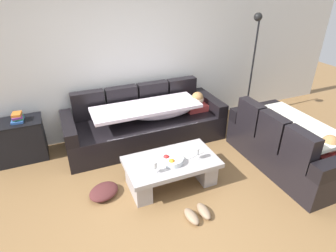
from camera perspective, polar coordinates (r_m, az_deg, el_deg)
ground_plane at (r=3.55m, az=0.65°, el=-16.44°), size 14.00×14.00×0.00m
back_wall at (r=4.70m, az=-10.07°, el=13.90°), size 9.00×0.10×2.70m
couch_along_wall at (r=4.67m, az=-4.14°, el=0.64°), size 2.56×0.92×0.88m
couch_near_window at (r=4.40m, az=23.36°, el=-3.61°), size 0.92×1.79×0.88m
coffee_table at (r=3.75m, az=0.66°, el=-8.71°), size 1.20×0.68×0.38m
fruit_bowl at (r=3.59m, az=0.82°, el=-6.97°), size 0.28×0.28×0.10m
wine_glass_near_left at (r=3.39m, az=-2.81°, el=-7.95°), size 0.07×0.07×0.17m
wine_glass_near_right at (r=3.64m, az=5.88°, el=-5.15°), size 0.07×0.07×0.17m
open_magazine at (r=3.81m, az=4.45°, el=-5.41°), size 0.32×0.27×0.01m
side_cabinet at (r=4.73m, az=-27.93°, el=-2.62°), size 0.72×0.44×0.64m
book_stack_on_cabinet at (r=4.56m, az=-28.31°, el=1.52°), size 0.17×0.22×0.13m
floor_lamp at (r=5.42m, az=16.82°, el=12.51°), size 0.33×0.31×1.95m
pair_of_shoes at (r=3.44m, az=6.06°, el=-17.32°), size 0.30×0.29×0.09m
crumpled_garment at (r=3.77m, az=-12.91°, el=-12.86°), size 0.51×0.49×0.12m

